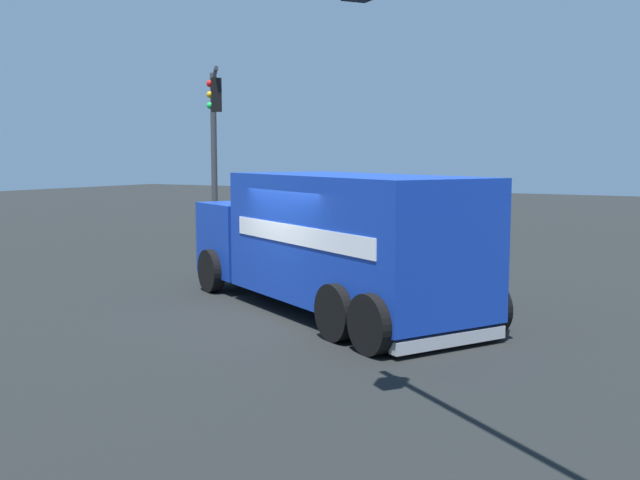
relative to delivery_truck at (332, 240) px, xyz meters
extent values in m
plane|color=black|center=(0.52, 0.83, -1.47)|extent=(100.00, 100.00, 0.00)
cube|color=#1438AD|center=(-0.63, 0.34, 0.11)|extent=(6.39, 4.97, 2.45)
cube|color=#1438AD|center=(2.95, -1.61, -0.27)|extent=(2.82, 3.02, 1.70)
cube|color=black|center=(3.71, -2.02, 0.07)|extent=(1.04, 1.81, 0.88)
cube|color=#B2B2B7|center=(-3.16, 1.73, -1.27)|extent=(1.28, 2.12, 0.21)
cube|color=white|center=(-0.05, 1.41, 0.23)|extent=(4.41, 2.42, 0.36)
cube|color=white|center=(-1.21, -0.72, 0.23)|extent=(4.41, 2.42, 0.36)
cylinder|color=black|center=(3.50, -0.50, -0.97)|extent=(1.01, 0.72, 1.00)
cylinder|color=black|center=(2.32, -2.68, -0.97)|extent=(1.01, 0.72, 1.00)
cylinder|color=black|center=(-1.25, 2.10, -0.97)|extent=(1.01, 0.72, 1.00)
cylinder|color=black|center=(-2.44, -0.08, -0.97)|extent=(1.01, 0.72, 1.00)
cylinder|color=black|center=(-2.17, 2.60, -0.97)|extent=(1.01, 0.72, 1.00)
cylinder|color=black|center=(-3.36, 0.42, -0.97)|extent=(1.01, 0.72, 1.00)
cylinder|color=#38383D|center=(8.38, -6.86, 1.47)|extent=(0.20, 0.20, 5.87)
cylinder|color=#38383D|center=(7.19, -5.43, 4.16)|extent=(2.47, 2.94, 0.12)
cylinder|color=#38383D|center=(6.22, -4.27, 4.03)|extent=(0.03, 0.03, 0.25)
cube|color=black|center=(6.22, -4.27, 3.43)|extent=(0.42, 0.42, 0.95)
sphere|color=red|center=(6.36, -4.16, 3.75)|extent=(0.20, 0.20, 0.20)
sphere|color=#EFA314|center=(6.36, -4.16, 3.44)|extent=(0.20, 0.20, 0.20)
sphere|color=#19CC4C|center=(6.36, -4.16, 3.13)|extent=(0.20, 0.20, 0.20)
camera|label=1|loc=(-7.31, 13.06, 1.71)|focal=41.88mm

